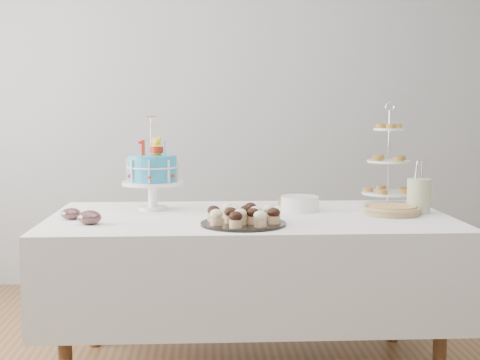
{
  "coord_description": "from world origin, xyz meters",
  "views": [
    {
      "loc": [
        -0.21,
        -2.88,
        1.28
      ],
      "look_at": [
        -0.05,
        0.3,
        0.94
      ],
      "focal_mm": 50.0,
      "sensor_mm": 36.0,
      "label": 1
    }
  ],
  "objects": [
    {
      "name": "walls",
      "position": [
        0.0,
        0.0,
        1.35
      ],
      "size": [
        5.04,
        4.04,
        2.7
      ],
      "color": "#9DA0A2",
      "rests_on": "floor"
    },
    {
      "name": "table",
      "position": [
        0.0,
        0.3,
        0.54
      ],
      "size": [
        1.92,
        1.02,
        0.77
      ],
      "color": "silver",
      "rests_on": "floor"
    },
    {
      "name": "birthday_cake",
      "position": [
        -0.48,
        0.51,
        0.9
      ],
      "size": [
        0.31,
        0.31,
        0.48
      ],
      "rotation": [
        0.0,
        0.0,
        -0.05
      ],
      "color": "white",
      "rests_on": "table"
    },
    {
      "name": "cupcake_tray",
      "position": [
        -0.05,
        0.03,
        0.81
      ],
      "size": [
        0.38,
        0.38,
        0.09
      ],
      "color": "black",
      "rests_on": "table"
    },
    {
      "name": "pie",
      "position": [
        0.69,
        0.29,
        0.8
      ],
      "size": [
        0.28,
        0.28,
        0.04
      ],
      "color": "tan",
      "rests_on": "table"
    },
    {
      "name": "tiered_stand",
      "position": [
        0.77,
        0.65,
        1.0
      ],
      "size": [
        0.28,
        0.28,
        0.55
      ],
      "color": "silver",
      "rests_on": "table"
    },
    {
      "name": "plate_stack",
      "position": [
        0.26,
        0.43,
        0.81
      ],
      "size": [
        0.19,
        0.19,
        0.07
      ],
      "color": "white",
      "rests_on": "table"
    },
    {
      "name": "pastry_plate",
      "position": [
        0.24,
        0.59,
        0.78
      ],
      "size": [
        0.23,
        0.23,
        0.03
      ],
      "color": "white",
      "rests_on": "table"
    },
    {
      "name": "jam_bowl_a",
      "position": [
        -0.73,
        0.09,
        0.8
      ],
      "size": [
        0.11,
        0.11,
        0.06
      ],
      "color": "silver",
      "rests_on": "table"
    },
    {
      "name": "jam_bowl_b",
      "position": [
        -0.84,
        0.23,
        0.8
      ],
      "size": [
        0.09,
        0.09,
        0.05
      ],
      "color": "silver",
      "rests_on": "table"
    },
    {
      "name": "utensil_pitcher",
      "position": [
        0.84,
        0.34,
        0.86
      ],
      "size": [
        0.12,
        0.12,
        0.26
      ],
      "rotation": [
        0.0,
        0.0,
        -0.24
      ],
      "color": "beige",
      "rests_on": "table"
    }
  ]
}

